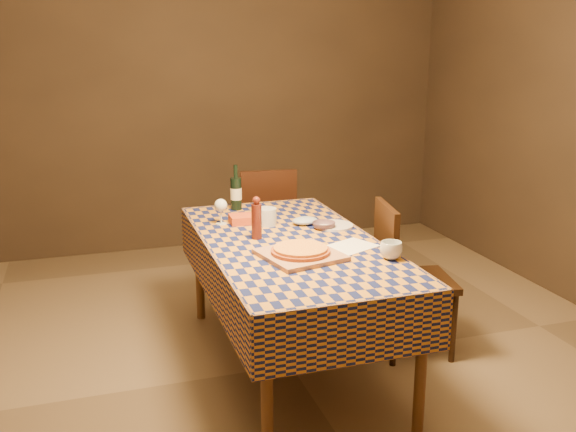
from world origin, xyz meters
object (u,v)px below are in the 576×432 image
at_px(wine_bottle, 236,193).
at_px(white_plate, 333,226).
at_px(bowl, 324,225).
at_px(dining_table, 291,254).
at_px(pizza, 300,250).
at_px(chair_far, 266,220).
at_px(chair_right, 403,270).
at_px(cutting_board, 300,255).

bearing_deg(wine_bottle, white_plate, -51.70).
height_order(bowl, wine_bottle, wine_bottle).
bearing_deg(dining_table, pizza, -98.03).
relative_size(dining_table, chair_far, 1.98).
height_order(pizza, white_plate, pizza).
bearing_deg(bowl, white_plate, 21.11).
distance_m(dining_table, bowl, 0.32).
distance_m(dining_table, chair_right, 0.72).
xyz_separation_m(dining_table, cutting_board, (-0.04, -0.28, 0.09)).
height_order(wine_bottle, white_plate, wine_bottle).
bearing_deg(dining_table, bowl, 31.88).
distance_m(pizza, white_plate, 0.60).
xyz_separation_m(white_plate, chair_right, (0.37, -0.21, -0.25)).
distance_m(bowl, chair_right, 0.55).
bearing_deg(cutting_board, chair_right, 19.35).
relative_size(cutting_board, wine_bottle, 1.25).
bearing_deg(dining_table, white_plate, 29.69).
xyz_separation_m(cutting_board, white_plate, (0.37, 0.47, -0.00)).
height_order(bowl, white_plate, bowl).
distance_m(cutting_board, chair_right, 0.83).
bearing_deg(bowl, pizza, -123.92).
distance_m(wine_bottle, chair_right, 1.20).
relative_size(dining_table, pizza, 5.06).
height_order(pizza, wine_bottle, wine_bottle).
xyz_separation_m(bowl, chair_far, (-0.03, 1.16, -0.27)).
bearing_deg(chair_right, dining_table, 178.10).
bearing_deg(bowl, cutting_board, -123.92).
xyz_separation_m(pizza, chair_right, (0.74, 0.26, -0.29)).
bearing_deg(dining_table, cutting_board, -98.03).
distance_m(pizza, bowl, 0.54).
height_order(dining_table, cutting_board, cutting_board).
bearing_deg(cutting_board, pizza, 180.00).
xyz_separation_m(dining_table, chair_far, (0.23, 1.32, -0.17)).
bearing_deg(chair_right, white_plate, 150.07).
bearing_deg(chair_right, wine_bottle, 136.21).
height_order(white_plate, chair_right, chair_right).
distance_m(cutting_board, bowl, 0.54).
distance_m(bowl, wine_bottle, 0.73).
distance_m(wine_bottle, chair_far, 0.75).
bearing_deg(chair_far, cutting_board, -99.66).
bearing_deg(white_plate, chair_right, -29.93).
distance_m(dining_table, pizza, 0.31).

